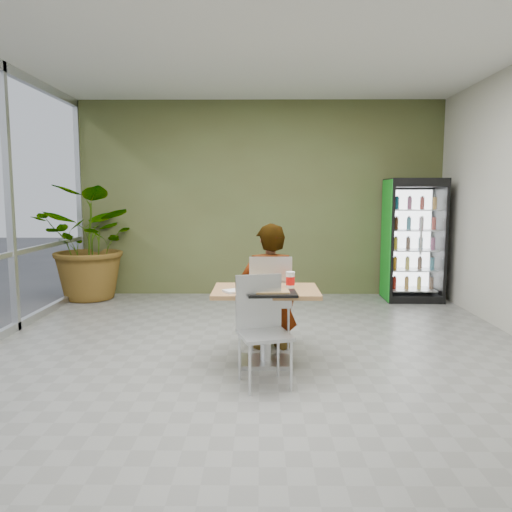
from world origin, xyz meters
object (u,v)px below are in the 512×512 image
at_px(chair_near, 262,320).
at_px(potted_plant, 93,243).
at_px(dining_table, 266,310).
at_px(seated_woman, 270,299).
at_px(chair_far, 270,294).
at_px(cafeteria_tray, 272,294).
at_px(beverage_fridge, 413,240).
at_px(soda_cup, 290,280).

distance_m(chair_near, potted_plant, 4.48).
xyz_separation_m(dining_table, chair_near, (-0.04, -0.47, 0.02)).
height_order(chair_near, seated_woman, seated_woman).
bearing_deg(chair_far, dining_table, 82.54).
distance_m(cafeteria_tray, potted_plant, 4.39).
height_order(dining_table, chair_far, chair_far).
bearing_deg(cafeteria_tray, chair_far, 90.34).
xyz_separation_m(chair_far, potted_plant, (-2.76, 2.59, 0.31)).
height_order(chair_near, potted_plant, potted_plant).
xyz_separation_m(chair_far, beverage_fridge, (2.31, 2.58, 0.37)).
xyz_separation_m(chair_far, seated_woman, (-0.00, 0.06, -0.07)).
height_order(beverage_fridge, potted_plant, beverage_fridge).
relative_size(seated_woman, cafeteria_tray, 3.74).
bearing_deg(soda_cup, chair_far, 112.77).
relative_size(dining_table, cafeteria_tray, 2.31).
bearing_deg(beverage_fridge, seated_woman, -130.92).
relative_size(chair_near, seated_woman, 0.57).
bearing_deg(chair_far, cafeteria_tray, 88.62).
relative_size(dining_table, beverage_fridge, 0.53).
distance_m(chair_near, cafeteria_tray, 0.29).
height_order(dining_table, soda_cup, soda_cup).
bearing_deg(chair_near, soda_cup, 46.50).
height_order(soda_cup, potted_plant, potted_plant).
bearing_deg(seated_woman, dining_table, 83.42).
relative_size(seated_woman, soda_cup, 10.43).
xyz_separation_m(chair_far, cafeteria_tray, (0.00, -0.81, 0.17)).
bearing_deg(beverage_fridge, potted_plant, -178.57).
distance_m(dining_table, beverage_fridge, 3.91).
xyz_separation_m(seated_woman, beverage_fridge, (2.31, 2.52, 0.43)).
bearing_deg(dining_table, soda_cup, 15.05).
relative_size(chair_far, seated_woman, 0.61).
bearing_deg(soda_cup, dining_table, -164.95).
height_order(dining_table, seated_woman, seated_woman).
bearing_deg(potted_plant, chair_far, -43.17).
height_order(chair_near, beverage_fridge, beverage_fridge).
height_order(chair_near, cafeteria_tray, chair_near).
xyz_separation_m(chair_far, soda_cup, (0.19, -0.45, 0.23)).
height_order(chair_far, beverage_fridge, beverage_fridge).
bearing_deg(chair_near, dining_table, 69.22).
xyz_separation_m(dining_table, soda_cup, (0.24, 0.06, 0.29)).
bearing_deg(beverage_fridge, cafeteria_tray, -122.61).
distance_m(soda_cup, potted_plant, 4.24).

